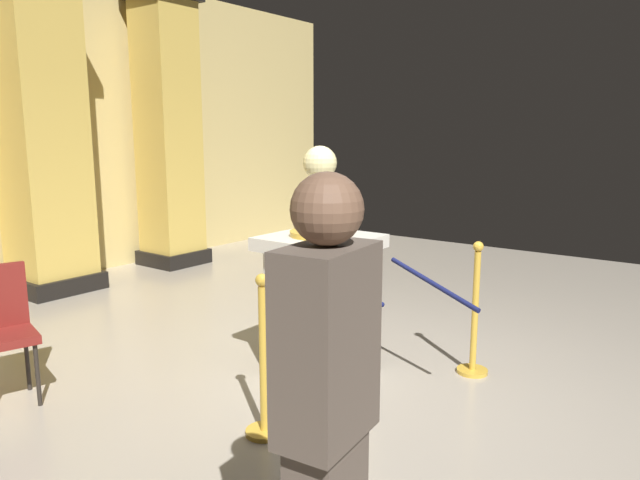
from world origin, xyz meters
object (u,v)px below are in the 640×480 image
Objects in this scene: pedestal_clock at (321,288)px; stanchion_far at (474,328)px; bystander_guest at (326,416)px; cafe_chair_red at (0,322)px; stanchion_near at (264,380)px.

pedestal_clock is 1.68× the size of stanchion_far.
bystander_guest is 1.82× the size of cafe_chair_red.
stanchion_near is 1.08× the size of cafe_chair_red.
pedestal_clock is at bearing 16.82° from stanchion_near.
stanchion_near is at bearing 158.55° from stanchion_far.
bystander_guest reaches higher than stanchion_far.
stanchion_far is 2.86m from bystander_guest.
cafe_chair_red is (-1.71, 1.48, -0.11)m from pedestal_clock.
stanchion_near is 1.82m from stanchion_far.
stanchion_far is at bearing -21.45° from stanchion_near.
cafe_chair_red is (0.32, 3.03, -0.36)m from bystander_guest.
pedestal_clock is 1.24m from stanchion_far.
pedestal_clock reaches higher than cafe_chair_red.
bystander_guest is at bearing -167.99° from stanchion_far.
pedestal_clock reaches higher than stanchion_near.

